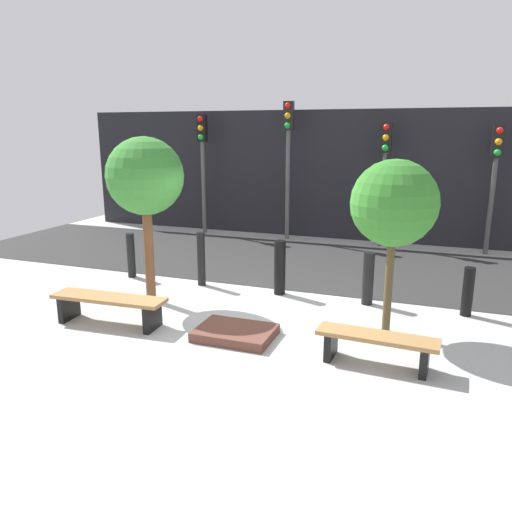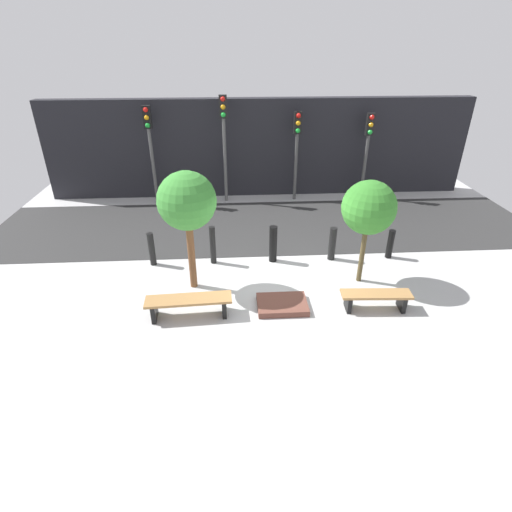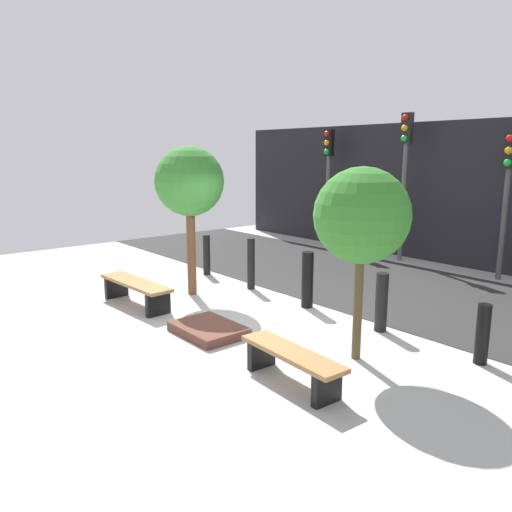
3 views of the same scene
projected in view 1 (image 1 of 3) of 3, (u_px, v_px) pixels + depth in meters
name	position (u px, v px, depth m)	size (l,w,h in m)	color
ground_plane	(249.00, 324.00, 8.20)	(18.00, 18.00, 0.00)	#B3B3B3
road_strip	(310.00, 263.00, 11.90)	(18.00, 4.35, 0.01)	#2E2E2E
building_facade	(340.00, 175.00, 14.43)	(16.20, 0.50, 3.66)	black
bench_left	(109.00, 304.00, 8.11)	(1.95, 0.57, 0.48)	black
bench_right	(377.00, 343.00, 6.68)	(1.63, 0.49, 0.44)	black
planter_bed	(235.00, 333.00, 7.64)	(1.17, 0.85, 0.15)	brown
tree_behind_left_bench	(145.00, 178.00, 8.78)	(1.37, 1.37, 2.99)	brown
tree_behind_right_bench	(394.00, 204.00, 7.41)	(1.30, 1.30, 2.69)	brown
bollard_far_left	(131.00, 255.00, 10.71)	(0.17, 0.17, 0.96)	black
bollard_left	(201.00, 259.00, 10.13)	(0.16, 0.16, 1.10)	black
bollard_center	(280.00, 268.00, 9.57)	(0.22, 0.22, 1.06)	black
bollard_right	(368.00, 278.00, 9.02)	(0.20, 0.20, 0.97)	black
bollard_far_right	(468.00, 292.00, 8.47)	(0.18, 0.18, 0.85)	black
traffic_light_west	(203.00, 152.00, 14.88)	(0.28, 0.27, 3.54)	#545454
traffic_light_mid_west	(288.00, 146.00, 13.94)	(0.28, 0.27, 3.87)	#565656
traffic_light_mid_east	(385.00, 161.00, 13.14)	(0.28, 0.27, 3.29)	#494949
traffic_light_east	(495.00, 166.00, 12.26)	(0.28, 0.27, 3.21)	#494949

